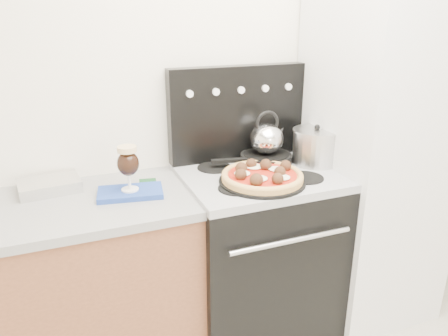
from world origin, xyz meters
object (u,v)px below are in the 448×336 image
stove_body (256,256)px  beer_glass (128,168)px  skillet (266,158)px  tea_kettle (267,136)px  pizza (262,174)px  oven_mitt (130,193)px  base_cabinet (36,302)px  fridge (375,153)px  stock_pot (316,147)px  pizza_pan (262,181)px

stove_body → beer_glass: bearing=179.4°
stove_body → skillet: size_ratio=3.21×
tea_kettle → pizza: bearing=-123.9°
stove_body → tea_kettle: size_ratio=4.48×
oven_mitt → tea_kettle: size_ratio=1.47×
base_cabinet → tea_kettle: 1.37m
fridge → beer_glass: bearing=178.6°
beer_glass → skillet: size_ratio=0.77×
oven_mitt → pizza: (0.60, -0.13, 0.05)m
stock_pot → pizza: bearing=-159.2°
oven_mitt → pizza: pizza is taller
skillet → tea_kettle: 0.12m
skillet → tea_kettle: bearing=0.0°
skillet → oven_mitt: bearing=-171.1°
oven_mitt → stock_pot: 0.99m
oven_mitt → skillet: (0.75, 0.12, 0.03)m
stove_body → beer_glass: (-0.64, 0.01, 0.59)m
stove_body → base_cabinet: bearing=178.7°
stove_body → skillet: skillet is taller
beer_glass → stove_body: bearing=-0.6°
beer_glass → oven_mitt: bearing=0.0°
base_cabinet → fridge: 1.88m
base_cabinet → pizza_pan: 1.18m
tea_kettle → beer_glass: bearing=-174.5°
base_cabinet → beer_glass: (0.46, -0.02, 0.60)m
beer_glass → tea_kettle: (0.75, 0.12, 0.04)m
fridge → pizza: (-0.74, -0.10, 0.01)m
pizza → skillet: size_ratio=1.41×
stove_body → oven_mitt: oven_mitt is taller
base_cabinet → stock_pot: 1.56m
tea_kettle → stock_pot: size_ratio=0.81×
base_cabinet → oven_mitt: 0.67m
stove_body → tea_kettle: (0.11, 0.12, 0.63)m
oven_mitt → stock_pot: bearing=1.0°
stock_pot → stove_body: bearing=-175.9°
fridge → stock_pot: fridge is taller
tea_kettle → stock_pot: (0.24, -0.10, -0.06)m
pizza → skillet: pizza is taller
base_cabinet → skillet: skillet is taller
base_cabinet → skillet: bearing=4.7°
beer_glass → pizza: 0.62m
stove_body → fridge: fridge is taller
base_cabinet → stock_pot: bearing=-0.0°
pizza_pan → stock_pot: bearing=20.8°
pizza → fridge: bearing=7.4°
beer_glass → pizza: (0.60, -0.13, -0.07)m
base_cabinet → beer_glass: beer_glass is taller
pizza_pan → fridge: bearing=7.4°
base_cabinet → tea_kettle: size_ratio=7.38×
base_cabinet → pizza: 1.20m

